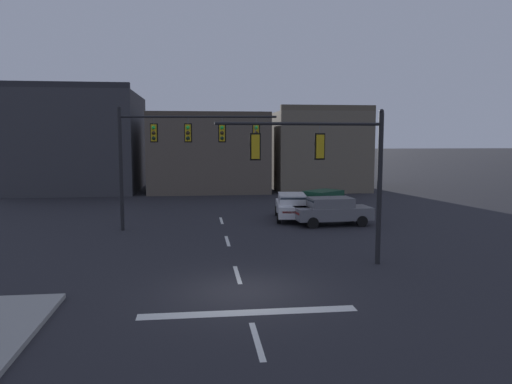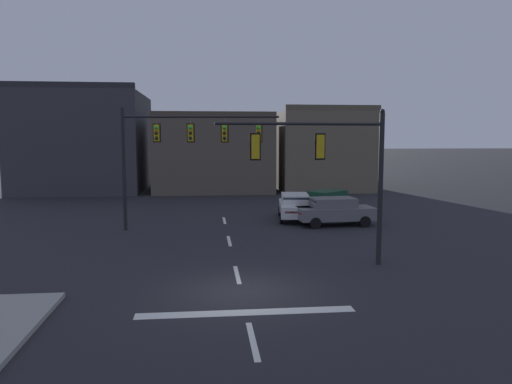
{
  "view_description": "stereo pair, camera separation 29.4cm",
  "coord_description": "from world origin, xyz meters",
  "px_view_note": "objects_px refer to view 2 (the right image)",
  "views": [
    {
      "loc": [
        -1.44,
        -15.74,
        5.07
      ],
      "look_at": [
        0.76,
        2.56,
        3.02
      ],
      "focal_mm": 34.5,
      "sensor_mm": 36.0,
      "label": 1
    },
    {
      "loc": [
        -1.14,
        -15.77,
        5.07
      ],
      "look_at": [
        0.76,
        2.56,
        3.02
      ],
      "focal_mm": 34.5,
      "sensor_mm": 36.0,
      "label": 2
    }
  ],
  "objects_px": {
    "signal_mast_far_side": "(178,143)",
    "signal_mast_near_side": "(333,162)",
    "car_lot_nearside": "(295,206)",
    "car_lot_middle": "(335,211)",
    "car_lot_farside": "(326,202)"
  },
  "relations": [
    {
      "from": "signal_mast_near_side",
      "to": "signal_mast_far_side",
      "type": "bearing_deg",
      "value": 127.1
    },
    {
      "from": "signal_mast_near_side",
      "to": "car_lot_farside",
      "type": "xyz_separation_m",
      "value": [
        2.9,
        12.62,
        -3.27
      ]
    },
    {
      "from": "signal_mast_near_side",
      "to": "car_lot_middle",
      "type": "relative_size",
      "value": 1.46
    },
    {
      "from": "car_lot_nearside",
      "to": "signal_mast_far_side",
      "type": "bearing_deg",
      "value": -158.71
    },
    {
      "from": "signal_mast_near_side",
      "to": "signal_mast_far_side",
      "type": "distance_m",
      "value": 10.55
    },
    {
      "from": "car_lot_nearside",
      "to": "car_lot_middle",
      "type": "bearing_deg",
      "value": -47.95
    },
    {
      "from": "signal_mast_far_side",
      "to": "signal_mast_near_side",
      "type": "bearing_deg",
      "value": -52.9
    },
    {
      "from": "signal_mast_near_side",
      "to": "signal_mast_far_side",
      "type": "xyz_separation_m",
      "value": [
        -6.35,
        8.39,
        0.65
      ]
    },
    {
      "from": "signal_mast_near_side",
      "to": "car_lot_nearside",
      "type": "relative_size",
      "value": 1.44
    },
    {
      "from": "car_lot_middle",
      "to": "signal_mast_far_side",
      "type": "bearing_deg",
      "value": -176.66
    },
    {
      "from": "signal_mast_far_side",
      "to": "car_lot_farside",
      "type": "xyz_separation_m",
      "value": [
        9.25,
        4.22,
        -3.93
      ]
    },
    {
      "from": "car_lot_nearside",
      "to": "car_lot_middle",
      "type": "relative_size",
      "value": 1.01
    },
    {
      "from": "signal_mast_far_side",
      "to": "car_lot_middle",
      "type": "relative_size",
      "value": 1.87
    },
    {
      "from": "car_lot_nearside",
      "to": "car_lot_farside",
      "type": "relative_size",
      "value": 1.01
    },
    {
      "from": "signal_mast_far_side",
      "to": "car_lot_middle",
      "type": "xyz_separation_m",
      "value": [
        8.88,
        0.52,
        -3.93
      ]
    }
  ]
}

